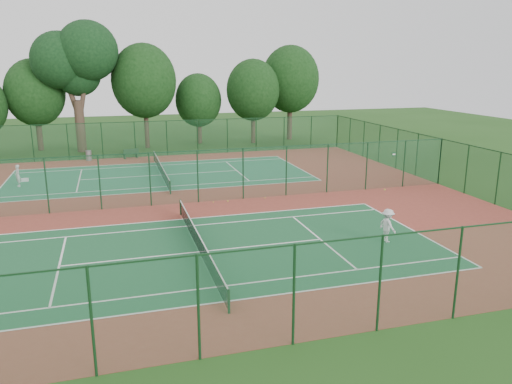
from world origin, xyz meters
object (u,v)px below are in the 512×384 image
trash_bin (89,156)px  bench (131,153)px  kit_bag (24,180)px  player_far (18,176)px  player_near (388,225)px  big_tree (75,60)px

trash_bin → bench: bearing=0.5°
bench → kit_bag: size_ratio=2.34×
player_far → bench: bearing=115.0°
kit_bag → player_far: bearing=-98.1°
player_near → kit_bag: bearing=34.7°
bench → player_far: bearing=-151.7°
bench → kit_bag: bench is taller
bench → kit_bag: 11.46m
player_far → kit_bag: bearing=153.7°
player_near → bench: bearing=12.3°
bench → big_tree: big_tree is taller
player_far → kit_bag: 1.80m
player_far → kit_bag: (0.10, 1.65, -0.70)m
kit_bag → bench: bearing=38.0°
player_far → bench: player_far is taller
player_near → player_far: 27.20m
trash_bin → bench: (3.86, 0.04, 0.01)m
trash_bin → player_near: bearing=-60.8°
bench → big_tree: bearing=110.3°
bench → trash_bin: bearing=161.2°
kit_bag → big_tree: 16.59m
kit_bag → big_tree: bearing=69.3°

